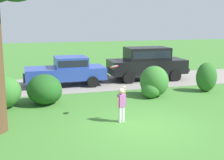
{
  "coord_description": "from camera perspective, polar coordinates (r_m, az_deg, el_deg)",
  "views": [
    {
      "loc": [
        -3.7,
        -9.02,
        3.51
      ],
      "look_at": [
        -0.25,
        2.7,
        1.1
      ],
      "focal_mm": 49.23,
      "sensor_mm": 36.0,
      "label": 1
    }
  ],
  "objects": [
    {
      "name": "parked_suv",
      "position": [
        18.22,
        6.48,
        3.41
      ],
      "size": [
        4.75,
        2.2,
        1.92
      ],
      "color": "black",
      "rests_on": "ground"
    },
    {
      "name": "shrub_near_tree",
      "position": [
        13.12,
        -19.65,
        -2.27
      ],
      "size": [
        1.49,
        1.38,
        1.32
      ],
      "color": "#33702B",
      "rests_on": "ground"
    },
    {
      "name": "ground_plane",
      "position": [
        10.36,
        5.61,
        -8.7
      ],
      "size": [
        80.0,
        80.0,
        0.0
      ],
      "primitive_type": "plane",
      "color": "#3D752D"
    },
    {
      "name": "child_thrower",
      "position": [
        10.61,
        1.78,
        -4.11
      ],
      "size": [
        0.4,
        0.35,
        1.29
      ],
      "color": "white",
      "rests_on": "ground"
    },
    {
      "name": "driveway_strip",
      "position": [
        17.27,
        -3.7,
        -0.56
      ],
      "size": [
        28.0,
        4.4,
        0.02
      ],
      "primitive_type": "cube",
      "color": "gray",
      "rests_on": "ground"
    },
    {
      "name": "shrub_centre_right",
      "position": [
        15.85,
        17.13,
        0.53
      ],
      "size": [
        1.05,
        0.91,
        1.45
      ],
      "color": "#286023",
      "rests_on": "ground"
    },
    {
      "name": "shrub_centre_left",
      "position": [
        13.23,
        -12.23,
        -1.83
      ],
      "size": [
        1.47,
        1.7,
        1.27
      ],
      "color": "#1E511C",
      "rests_on": "ground"
    },
    {
      "name": "parked_sedan",
      "position": [
        16.7,
        -8.37,
        1.86
      ],
      "size": [
        4.4,
        2.1,
        1.56
      ],
      "color": "#28429E",
      "rests_on": "ground"
    },
    {
      "name": "shrub_centre",
      "position": [
        14.26,
        7.73,
        -0.5
      ],
      "size": [
        1.36,
        1.39,
        1.42
      ],
      "color": "#33702B",
      "rests_on": "ground"
    },
    {
      "name": "frisbee",
      "position": [
        10.86,
        0.42,
        2.53
      ],
      "size": [
        0.28,
        0.28,
        0.11
      ],
      "color": "red"
    }
  ]
}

